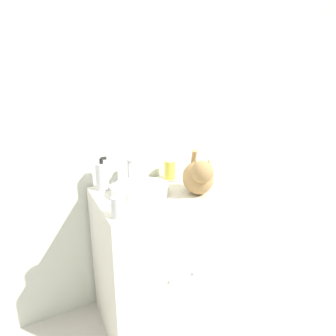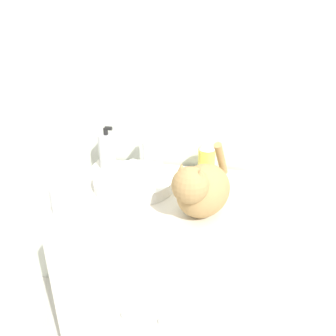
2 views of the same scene
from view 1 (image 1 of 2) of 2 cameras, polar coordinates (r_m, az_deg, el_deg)
name	(u,v)px [view 1 (image 1 of 2)]	position (r m, az deg, el deg)	size (l,w,h in m)	color
wall_back	(137,118)	(1.71, -6.77, 10.85)	(6.00, 0.05, 2.50)	silver
vanity_cabinet	(160,257)	(1.71, -1.86, -18.75)	(0.71, 0.56, 0.85)	silver
sink_basin	(140,189)	(1.49, -6.02, -4.63)	(0.33, 0.33, 0.05)	white
faucet	(130,174)	(1.63, -8.29, -1.26)	(0.15, 0.09, 0.16)	silver
cat	(199,176)	(1.45, 6.67, -1.82)	(0.24, 0.35, 0.23)	tan
soap_bottle	(102,176)	(1.57, -14.10, -1.77)	(0.07, 0.07, 0.20)	silver
spray_bottle	(170,168)	(1.72, 0.41, 0.08)	(0.07, 0.07, 0.16)	#EADB4C
cup	(118,207)	(1.21, -10.76, -8.36)	(0.07, 0.07, 0.10)	white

